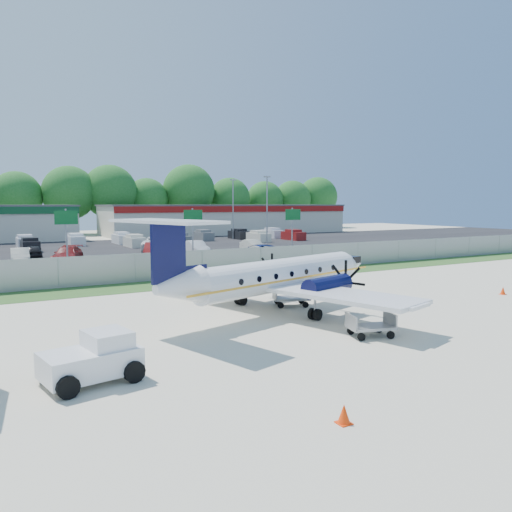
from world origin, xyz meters
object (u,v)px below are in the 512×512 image
aircraft (277,275)px  baggage_cart_near (291,298)px  baggage_cart_far (371,326)px  pushback_tug (95,358)px

aircraft → baggage_cart_near: aircraft is taller
aircraft → baggage_cart_near: (1.41, 0.79, -1.38)m
aircraft → baggage_cart_far: size_ratio=7.58×
pushback_tug → baggage_cart_far: pushback_tug is taller
pushback_tug → baggage_cart_far: 10.89m
baggage_cart_near → baggage_cart_far: size_ratio=1.05×
aircraft → baggage_cart_far: (0.81, -5.92, -1.40)m
aircraft → pushback_tug: 11.57m
pushback_tug → baggage_cart_near: bearing=29.1°
pushback_tug → baggage_cart_far: (10.88, -0.32, -0.27)m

